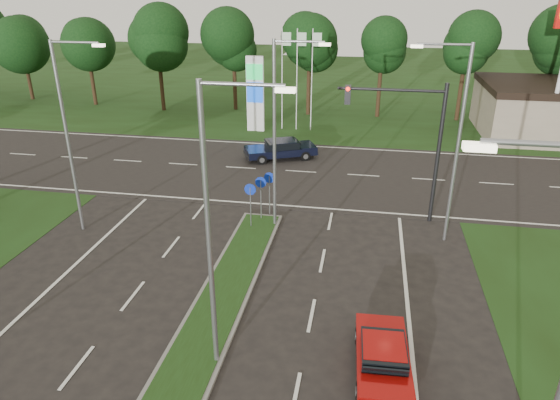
# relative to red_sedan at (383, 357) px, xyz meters

# --- Properties ---
(verge_far) EXTENTS (160.00, 50.00, 0.02)m
(verge_far) POSITION_rel_red_sedan_xyz_m (-6.00, 48.46, -0.58)
(verge_far) COLOR black
(verge_far) RESTS_ON ground
(cross_road) EXTENTS (160.00, 12.00, 0.02)m
(cross_road) POSITION_rel_red_sedan_xyz_m (-6.00, 17.46, -0.58)
(cross_road) COLOR black
(cross_road) RESTS_ON ground
(streetlight_median_near) EXTENTS (2.53, 0.22, 9.00)m
(streetlight_median_near) POSITION_rel_red_sedan_xyz_m (-5.00, -0.54, 4.50)
(streetlight_median_near) COLOR gray
(streetlight_median_near) RESTS_ON ground
(streetlight_median_far) EXTENTS (2.53, 0.22, 9.00)m
(streetlight_median_far) POSITION_rel_red_sedan_xyz_m (-5.00, 9.46, 4.50)
(streetlight_median_far) COLOR gray
(streetlight_median_far) RESTS_ON ground
(streetlight_left_far) EXTENTS (2.53, 0.22, 9.00)m
(streetlight_left_far) POSITION_rel_red_sedan_xyz_m (-14.30, 7.46, 4.50)
(streetlight_left_far) COLOR gray
(streetlight_left_far) RESTS_ON ground
(streetlight_right_far) EXTENTS (2.53, 0.22, 9.00)m
(streetlight_right_far) POSITION_rel_red_sedan_xyz_m (2.80, 9.46, 4.50)
(streetlight_right_far) COLOR gray
(streetlight_right_far) RESTS_ON ground
(traffic_signal) EXTENTS (5.10, 0.42, 7.00)m
(traffic_signal) POSITION_rel_red_sedan_xyz_m (1.19, 11.46, 4.07)
(traffic_signal) COLOR black
(traffic_signal) RESTS_ON ground
(median_signs) EXTENTS (1.16, 1.76, 2.38)m
(median_signs) POSITION_rel_red_sedan_xyz_m (-6.00, 9.86, 1.13)
(median_signs) COLOR gray
(median_signs) RESTS_ON ground
(gas_pylon) EXTENTS (5.80, 1.26, 8.00)m
(gas_pylon) POSITION_rel_red_sedan_xyz_m (-9.79, 26.51, 2.62)
(gas_pylon) COLOR silver
(gas_pylon) RESTS_ON ground
(treeline_far) EXTENTS (6.00, 6.00, 9.90)m
(treeline_far) POSITION_rel_red_sedan_xyz_m (-5.90, 33.39, 6.25)
(treeline_far) COLOR black
(treeline_far) RESTS_ON ground
(red_sedan) EXTENTS (1.79, 4.00, 1.08)m
(red_sedan) POSITION_rel_red_sedan_xyz_m (0.00, 0.00, 0.00)
(red_sedan) COLOR #920908
(red_sedan) RESTS_ON ground
(navy_sedan) EXTENTS (5.15, 3.75, 1.31)m
(navy_sedan) POSITION_rel_red_sedan_xyz_m (-6.74, 19.83, 0.12)
(navy_sedan) COLOR black
(navy_sedan) RESTS_ON ground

